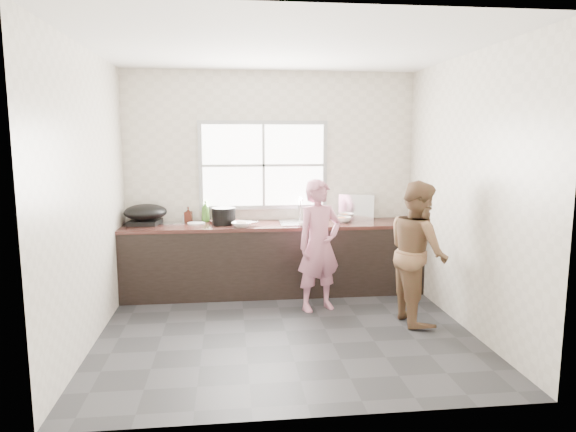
{
  "coord_description": "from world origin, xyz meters",
  "views": [
    {
      "loc": [
        -0.53,
        -4.81,
        1.89
      ],
      "look_at": [
        0.1,
        0.65,
        1.05
      ],
      "focal_mm": 32.0,
      "sensor_mm": 36.0,
      "label": 1
    }
  ],
  "objects": [
    {
      "name": "cleaver",
      "position": [
        -0.29,
        1.15,
        0.9
      ],
      "size": [
        0.23,
        0.2,
        0.01
      ],
      "primitive_type": "cube",
      "rotation": [
        0.0,
        0.0,
        0.62
      ],
      "color": "silver",
      "rests_on": "cutting_board"
    },
    {
      "name": "pot_lid_right",
      "position": [
        -1.17,
        1.46,
        0.87
      ],
      "size": [
        0.28,
        0.28,
        0.01
      ],
      "primitive_type": "cylinder",
      "rotation": [
        0.0,
        0.0,
        0.35
      ],
      "color": "silver",
      "rests_on": "countertop"
    },
    {
      "name": "bottle_brown_tall",
      "position": [
        -1.03,
        1.52,
        0.95
      ],
      "size": [
        0.09,
        0.09,
        0.17
      ],
      "primitive_type": "imported",
      "rotation": [
        0.0,
        0.0,
        -0.21
      ],
      "color": "#441911",
      "rests_on": "countertop"
    },
    {
      "name": "window_frame",
      "position": [
        -0.1,
        1.59,
        1.55
      ],
      "size": [
        1.6,
        0.05,
        1.1
      ],
      "primitive_type": "cube",
      "color": "#9EA0A5",
      "rests_on": "wall_back"
    },
    {
      "name": "black_pot",
      "position": [
        -0.6,
        1.3,
        0.96
      ],
      "size": [
        0.3,
        0.3,
        0.2
      ],
      "primitive_type": "cylinder",
      "rotation": [
        0.0,
        0.0,
        0.08
      ],
      "color": "black",
      "rests_on": "countertop"
    },
    {
      "name": "bottle_green",
      "position": [
        -0.82,
        1.52,
        0.99
      ],
      "size": [
        0.14,
        0.14,
        0.27
      ],
      "primitive_type": "imported",
      "rotation": [
        0.0,
        0.0,
        0.43
      ],
      "color": "#407827",
      "rests_on": "countertop"
    },
    {
      "name": "cutting_board",
      "position": [
        -0.59,
        1.41,
        0.88
      ],
      "size": [
        0.48,
        0.48,
        0.04
      ],
      "primitive_type": "cylinder",
      "rotation": [
        0.0,
        0.0,
        -0.42
      ],
      "color": "black",
      "rests_on": "countertop"
    },
    {
      "name": "burner",
      "position": [
        -1.54,
        1.42,
        0.89
      ],
      "size": [
        0.4,
        0.4,
        0.05
      ],
      "primitive_type": "cube",
      "rotation": [
        0.0,
        0.0,
        -0.15
      ],
      "color": "black",
      "rests_on": "countertop"
    },
    {
      "name": "wall_front",
      "position": [
        0.0,
        -1.6,
        1.35
      ],
      "size": [
        3.6,
        0.01,
        2.7
      ],
      "primitive_type": "cube",
      "color": "beige",
      "rests_on": "ground"
    },
    {
      "name": "wall_left",
      "position": [
        -1.8,
        0.0,
        1.35
      ],
      "size": [
        0.01,
        3.2,
        2.7
      ],
      "primitive_type": "cube",
      "color": "beige",
      "rests_on": "ground"
    },
    {
      "name": "plate_food",
      "position": [
        -0.93,
        1.37,
        0.87
      ],
      "size": [
        0.26,
        0.26,
        0.02
      ],
      "primitive_type": "cylinder",
      "rotation": [
        0.0,
        0.0,
        -0.26
      ],
      "color": "silver",
      "rests_on": "countertop"
    },
    {
      "name": "bottle_brown_short",
      "position": [
        -0.57,
        1.52,
        0.94
      ],
      "size": [
        0.15,
        0.15,
        0.16
      ],
      "primitive_type": "imported",
      "rotation": [
        0.0,
        0.0,
        -0.24
      ],
      "color": "#4B2A12",
      "rests_on": "countertop"
    },
    {
      "name": "woman",
      "position": [
        0.44,
        0.61,
        0.68
      ],
      "size": [
        0.58,
        0.48,
        1.35
      ],
      "primitive_type": "imported",
      "rotation": [
        0.0,
        0.0,
        0.36
      ],
      "color": "#C4768E",
      "rests_on": "floor"
    },
    {
      "name": "bowl_held",
      "position": [
        0.35,
        1.08,
        0.89
      ],
      "size": [
        0.23,
        0.23,
        0.06
      ],
      "primitive_type": "imported",
      "rotation": [
        0.0,
        0.0,
        -0.14
      ],
      "color": "silver",
      "rests_on": "countertop"
    },
    {
      "name": "bowl_mince",
      "position": [
        -0.39,
        1.11,
        0.89
      ],
      "size": [
        0.28,
        0.28,
        0.06
      ],
      "primitive_type": "imported",
      "rotation": [
        0.0,
        0.0,
        -0.2
      ],
      "color": "white",
      "rests_on": "countertop"
    },
    {
      "name": "glass_jar",
      "position": [
        -1.08,
        1.52,
        0.9
      ],
      "size": [
        0.06,
        0.06,
        0.09
      ],
      "primitive_type": "cylinder",
      "rotation": [
        0.0,
        0.0,
        0.01
      ],
      "color": "#BABFC0",
      "rests_on": "countertop"
    },
    {
      "name": "cabinet",
      "position": [
        0.0,
        1.29,
        0.41
      ],
      "size": [
        3.6,
        0.62,
        0.82
      ],
      "primitive_type": "cube",
      "color": "black",
      "rests_on": "floor"
    },
    {
      "name": "person_side",
      "position": [
        1.39,
        0.14,
        0.73
      ],
      "size": [
        0.59,
        0.74,
        1.47
      ],
      "primitive_type": "imported",
      "rotation": [
        0.0,
        0.0,
        1.61
      ],
      "color": "brown",
      "rests_on": "floor"
    },
    {
      "name": "wall_back",
      "position": [
        0.0,
        1.6,
        1.35
      ],
      "size": [
        3.6,
        0.01,
        2.7
      ],
      "primitive_type": "cube",
      "color": "beige",
      "rests_on": "ground"
    },
    {
      "name": "wok",
      "position": [
        -1.52,
        1.37,
        1.01
      ],
      "size": [
        0.63,
        0.63,
        0.19
      ],
      "primitive_type": "ellipsoid",
      "rotation": [
        0.0,
        0.0,
        -0.32
      ],
      "color": "black",
      "rests_on": "burner"
    },
    {
      "name": "bowl_crabs",
      "position": [
        0.84,
        1.28,
        0.89
      ],
      "size": [
        0.24,
        0.24,
        0.06
      ],
      "primitive_type": "imported",
      "rotation": [
        0.0,
        0.0,
        -0.43
      ],
      "color": "silver",
      "rests_on": "countertop"
    },
    {
      "name": "ceiling",
      "position": [
        0.0,
        0.0,
        2.71
      ],
      "size": [
        3.6,
        3.2,
        0.01
      ],
      "primitive_type": "cube",
      "color": "silver",
      "rests_on": "wall_back"
    },
    {
      "name": "countertop",
      "position": [
        0.0,
        1.29,
        0.84
      ],
      "size": [
        3.6,
        0.64,
        0.04
      ],
      "primitive_type": "cube",
      "color": "#341A15",
      "rests_on": "cabinet"
    },
    {
      "name": "wall_right",
      "position": [
        1.8,
        0.0,
        1.35
      ],
      "size": [
        0.01,
        3.2,
        2.7
      ],
      "primitive_type": "cube",
      "color": "beige",
      "rests_on": "ground"
    },
    {
      "name": "dish_rack",
      "position": [
        1.09,
        1.52,
        1.02
      ],
      "size": [
        0.52,
        0.44,
        0.33
      ],
      "primitive_type": "cube",
      "rotation": [
        0.0,
        0.0,
        -0.34
      ],
      "color": "silver",
      "rests_on": "countertop"
    },
    {
      "name": "faucet",
      "position": [
        0.35,
        1.49,
        1.01
      ],
      "size": [
        0.02,
        0.02,
        0.3
      ],
      "primitive_type": "cylinder",
      "color": "silver",
      "rests_on": "countertop"
    },
    {
      "name": "sink",
      "position": [
        0.35,
        1.29,
        0.86
      ],
      "size": [
        0.55,
        0.45,
        0.02
      ],
      "primitive_type": "cube",
      "color": "silver",
      "rests_on": "countertop"
    },
    {
      "name": "window_glazing",
      "position": [
        -0.1,
        1.57,
        1.55
      ],
      "size": [
        1.5,
        0.01,
        1.0
      ],
      "primitive_type": "cube",
      "color": "white",
      "rests_on": "window_frame"
    },
    {
      "name": "floor",
      "position": [
        0.0,
        0.0,
        -0.01
      ],
      "size": [
        3.6,
        3.2,
        0.01
      ],
      "primitive_type": "cube",
      "color": "#29292B",
      "rests_on": "ground"
    },
    {
      "name": "pot_lid_left",
      "position": [
        -1.28,
        1.44,
        0.87
      ],
      "size": [
        0.27,
        0.27,
        0.01
      ],
      "primitive_type": "cylinder",
      "rotation": [
        0.0,
        0.0,
        -0.23
      ],
      "color": "silver",
      "rests_on": "countertop"
    }
  ]
}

